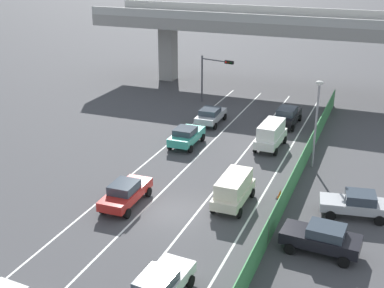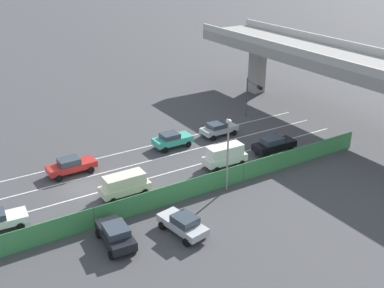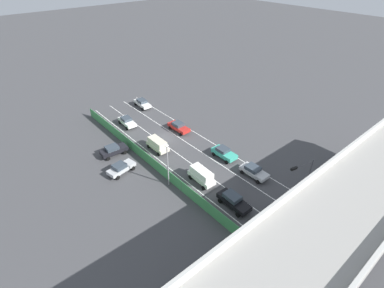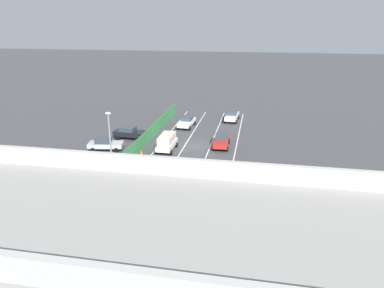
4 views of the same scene
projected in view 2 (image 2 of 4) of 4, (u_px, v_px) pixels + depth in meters
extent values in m
plane|color=#424244|center=(85.00, 186.00, 42.03)|extent=(300.00, 300.00, 0.00)
cube|color=silver|center=(120.00, 153.00, 48.54)|extent=(0.14, 47.16, 0.01)
cube|color=silver|center=(133.00, 165.00, 45.99)|extent=(0.14, 47.16, 0.01)
cube|color=silver|center=(149.00, 178.00, 43.43)|extent=(0.14, 47.16, 0.01)
cube|color=silver|center=(165.00, 193.00, 40.88)|extent=(0.14, 47.16, 0.01)
cube|color=gray|center=(336.00, 61.00, 53.98)|extent=(44.11, 8.35, 1.30)
cube|color=#B2B2AD|center=(312.00, 56.00, 51.61)|extent=(44.11, 0.30, 0.90)
cube|color=#B2B2AD|center=(361.00, 48.00, 55.47)|extent=(44.11, 0.30, 0.90)
cube|color=gray|center=(257.00, 69.00, 66.60)|extent=(1.82, 1.82, 6.85)
cube|color=#3D8E4C|center=(175.00, 193.00, 39.12)|extent=(0.06, 43.16, 1.80)
cylinder|color=#4C514C|center=(94.00, 218.00, 35.66)|extent=(0.10, 0.10, 1.80)
cylinder|color=#4C514C|center=(243.00, 172.00, 42.59)|extent=(0.10, 0.10, 1.80)
cylinder|color=#4C514C|center=(351.00, 140.00, 49.51)|extent=(0.10, 0.10, 1.80)
cube|color=teal|center=(173.00, 140.00, 49.64)|extent=(1.85, 4.22, 0.66)
cube|color=#333D47|center=(170.00, 136.00, 49.24)|extent=(1.62, 1.84, 0.50)
cylinder|color=black|center=(180.00, 139.00, 51.24)|extent=(0.22, 0.64, 0.64)
cylinder|color=black|center=(188.00, 144.00, 49.82)|extent=(0.22, 0.64, 0.64)
cylinder|color=black|center=(157.00, 144.00, 49.85)|extent=(0.22, 0.64, 0.64)
cylinder|color=black|center=(165.00, 150.00, 48.43)|extent=(0.22, 0.64, 0.64)
cube|color=black|center=(274.00, 145.00, 48.36)|extent=(1.87, 4.73, 0.69)
cube|color=#333D47|center=(272.00, 140.00, 47.94)|extent=(1.60, 2.21, 0.59)
cylinder|color=black|center=(280.00, 144.00, 50.00)|extent=(0.23, 0.64, 0.64)
cylinder|color=black|center=(291.00, 149.00, 48.61)|extent=(0.23, 0.64, 0.64)
cylinder|color=black|center=(257.00, 150.00, 48.52)|extent=(0.23, 0.64, 0.64)
cylinder|color=black|center=(267.00, 156.00, 47.13)|extent=(0.23, 0.64, 0.64)
cylinder|color=black|center=(17.00, 216.00, 36.98)|extent=(0.26, 0.65, 0.64)
cylinder|color=black|center=(21.00, 227.00, 35.56)|extent=(0.26, 0.65, 0.64)
cube|color=beige|center=(125.00, 188.00, 40.19)|extent=(1.77, 4.34, 0.61)
cube|color=beige|center=(124.00, 180.00, 39.87)|extent=(1.55, 3.56, 0.95)
cylinder|color=black|center=(136.00, 184.00, 41.76)|extent=(0.22, 0.64, 0.64)
cylinder|color=black|center=(145.00, 192.00, 40.40)|extent=(0.22, 0.64, 0.64)
cylinder|color=black|center=(105.00, 193.00, 40.35)|extent=(0.22, 0.64, 0.64)
cylinder|color=black|center=(113.00, 201.00, 38.99)|extent=(0.22, 0.64, 0.64)
cube|color=red|center=(72.00, 166.00, 43.99)|extent=(1.85, 4.61, 0.60)
cube|color=#333D47|center=(69.00, 161.00, 43.66)|extent=(1.58, 1.94, 0.57)
cylinder|color=black|center=(84.00, 163.00, 45.63)|extent=(0.23, 0.64, 0.64)
cylinder|color=black|center=(91.00, 170.00, 44.28)|extent=(0.23, 0.64, 0.64)
cylinder|color=black|center=(53.00, 171.00, 44.08)|extent=(0.23, 0.64, 0.64)
cylinder|color=black|center=(59.00, 178.00, 42.73)|extent=(0.23, 0.64, 0.64)
cube|color=silver|center=(225.00, 159.00, 45.41)|extent=(1.87, 4.42, 0.69)
cube|color=silver|center=(225.00, 151.00, 45.06)|extent=(1.64, 3.62, 1.04)
cylinder|color=black|center=(232.00, 157.00, 46.96)|extent=(0.24, 0.65, 0.64)
cylinder|color=black|center=(242.00, 163.00, 45.60)|extent=(0.24, 0.65, 0.64)
cylinder|color=black|center=(207.00, 163.00, 45.63)|extent=(0.24, 0.65, 0.64)
cylinder|color=black|center=(217.00, 170.00, 44.27)|extent=(0.24, 0.65, 0.64)
cube|color=#B7BABC|center=(219.00, 129.00, 52.59)|extent=(1.90, 4.28, 0.56)
cube|color=#333D47|center=(217.00, 125.00, 52.22)|extent=(1.65, 2.03, 0.51)
cylinder|color=black|center=(225.00, 128.00, 54.19)|extent=(0.23, 0.64, 0.64)
cylinder|color=black|center=(234.00, 133.00, 52.77)|extent=(0.23, 0.64, 0.64)
cylinder|color=black|center=(204.00, 133.00, 52.77)|extent=(0.23, 0.64, 0.64)
cylinder|color=black|center=(213.00, 138.00, 51.35)|extent=(0.23, 0.64, 0.64)
cube|color=black|center=(115.00, 235.00, 33.76)|extent=(4.36, 2.08, 0.67)
cube|color=#333D47|center=(116.00, 230.00, 33.30)|extent=(2.06, 1.71, 0.54)
cylinder|color=black|center=(98.00, 234.00, 34.74)|extent=(0.65, 0.26, 0.64)
cylinder|color=black|center=(121.00, 227.00, 35.52)|extent=(0.65, 0.26, 0.64)
cylinder|color=black|center=(111.00, 255.00, 32.40)|extent=(0.65, 0.26, 0.64)
cylinder|color=black|center=(135.00, 248.00, 33.18)|extent=(0.65, 0.26, 0.64)
cube|color=#B2B5B7|center=(182.00, 225.00, 35.07)|extent=(4.46, 2.42, 0.56)
cube|color=#333D47|center=(185.00, 220.00, 34.64)|extent=(2.03, 1.81, 0.58)
cylinder|color=black|center=(162.00, 226.00, 35.71)|extent=(0.67, 0.32, 0.64)
cylinder|color=black|center=(179.00, 217.00, 36.76)|extent=(0.67, 0.32, 0.64)
cylinder|color=black|center=(186.00, 242.00, 33.74)|extent=(0.67, 0.32, 0.64)
cylinder|color=black|center=(204.00, 233.00, 34.79)|extent=(0.67, 0.32, 0.64)
cylinder|color=#47474C|center=(247.00, 97.00, 57.59)|extent=(0.18, 0.18, 5.01)
cylinder|color=#47474C|center=(254.00, 84.00, 55.10)|extent=(3.61, 0.95, 0.12)
cube|color=black|center=(260.00, 88.00, 53.83)|extent=(1.00, 0.49, 0.32)
sphere|color=red|center=(257.00, 87.00, 54.04)|extent=(0.20, 0.20, 0.20)
sphere|color=#3B2806|center=(258.00, 88.00, 53.79)|extent=(0.20, 0.20, 0.20)
sphere|color=black|center=(260.00, 88.00, 53.53)|extent=(0.20, 0.20, 0.20)
cylinder|color=gray|center=(228.00, 157.00, 40.19)|extent=(0.16, 0.16, 6.41)
ellipsoid|color=silver|center=(229.00, 121.00, 38.82)|extent=(0.60, 0.36, 0.28)
cone|color=orange|center=(160.00, 200.00, 39.28)|extent=(0.36, 0.36, 0.63)
cube|color=black|center=(160.00, 203.00, 39.40)|extent=(0.47, 0.47, 0.03)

